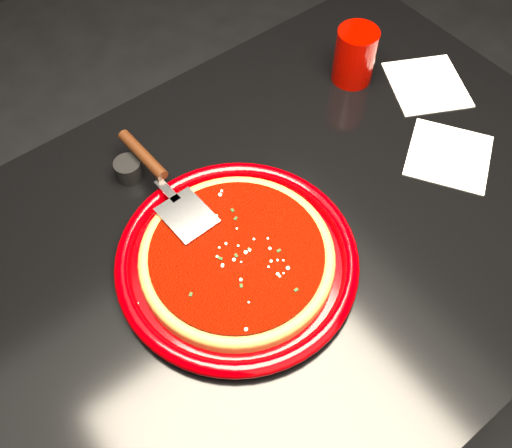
{
  "coord_description": "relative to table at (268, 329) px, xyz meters",
  "views": [
    {
      "loc": [
        -0.32,
        -0.37,
        1.52
      ],
      "look_at": [
        -0.02,
        0.02,
        0.77
      ],
      "focal_mm": 40.0,
      "sensor_mm": 36.0,
      "label": 1
    }
  ],
  "objects": [
    {
      "name": "table",
      "position": [
        0.0,
        0.0,
        0.0
      ],
      "size": [
        1.2,
        0.8,
        0.75
      ],
      "primitive_type": "cube",
      "color": "black",
      "rests_on": "floor"
    },
    {
      "name": "napkin_a",
      "position": [
        0.35,
        -0.06,
        0.38
      ],
      "size": [
        0.19,
        0.19,
        0.0
      ],
      "primitive_type": "cube",
      "rotation": [
        0.0,
        0.0,
        0.57
      ],
      "color": "white",
      "rests_on": "table"
    },
    {
      "name": "parmesan_dusting",
      "position": [
        -0.08,
        -0.01,
        0.41
      ],
      "size": [
        0.25,
        0.25,
        0.01
      ],
      "primitive_type": null,
      "color": "beige",
      "rests_on": "plate"
    },
    {
      "name": "pizza_sauce",
      "position": [
        -0.08,
        -0.01,
        0.41
      ],
      "size": [
        0.33,
        0.33,
        0.01
      ],
      "primitive_type": "cylinder",
      "rotation": [
        0.0,
        0.0,
        -0.28
      ],
      "color": "#600700",
      "rests_on": "plate"
    },
    {
      "name": "pizza_crust_rim",
      "position": [
        -0.08,
        -0.01,
        0.4
      ],
      "size": [
        0.37,
        0.37,
        0.02
      ],
      "primitive_type": "torus",
      "rotation": [
        0.0,
        0.0,
        -0.28
      ],
      "color": "brown",
      "rests_on": "plate"
    },
    {
      "name": "basil_flecks",
      "position": [
        -0.08,
        -0.01,
        0.41
      ],
      "size": [
        0.23,
        0.23,
        0.0
      ],
      "primitive_type": null,
      "color": "black",
      "rests_on": "plate"
    },
    {
      "name": "ramekin",
      "position": [
        -0.12,
        0.24,
        0.39
      ],
      "size": [
        0.05,
        0.05,
        0.04
      ],
      "primitive_type": "cylinder",
      "rotation": [
        0.0,
        0.0,
        0.16
      ],
      "color": "black",
      "rests_on": "table"
    },
    {
      "name": "pizza_crust",
      "position": [
        -0.08,
        -0.01,
        0.39
      ],
      "size": [
        0.37,
        0.37,
        0.01
      ],
      "primitive_type": "cylinder",
      "rotation": [
        0.0,
        0.0,
        -0.28
      ],
      "color": "brown",
      "rests_on": "plate"
    },
    {
      "name": "napkin_b",
      "position": [
        0.45,
        0.08,
        0.38
      ],
      "size": [
        0.19,
        0.19,
        0.0
      ],
      "primitive_type": "cube",
      "rotation": [
        0.0,
        0.0,
        -0.48
      ],
      "color": "white",
      "rests_on": "table"
    },
    {
      "name": "cup",
      "position": [
        0.35,
        0.19,
        0.43
      ],
      "size": [
        0.1,
        0.1,
        0.11
      ],
      "primitive_type": "cylinder",
      "rotation": [
        0.0,
        0.0,
        -0.29
      ],
      "color": "#830400",
      "rests_on": "table"
    },
    {
      "name": "plate",
      "position": [
        -0.08,
        -0.01,
        0.39
      ],
      "size": [
        0.46,
        0.46,
        0.03
      ],
      "primitive_type": "cylinder",
      "rotation": [
        0.0,
        0.0,
        -0.28
      ],
      "color": "#700002",
      "rests_on": "table"
    },
    {
      "name": "floor",
      "position": [
        0.0,
        0.0,
        -0.38
      ],
      "size": [
        4.0,
        4.0,
        0.01
      ],
      "primitive_type": "cube",
      "color": "black",
      "rests_on": "ground"
    },
    {
      "name": "pizza_server",
      "position": [
        -0.09,
        0.16,
        0.42
      ],
      "size": [
        0.09,
        0.29,
        0.02
      ],
      "primitive_type": null,
      "rotation": [
        0.0,
        0.0,
        0.04
      ],
      "color": "silver",
      "rests_on": "plate"
    }
  ]
}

